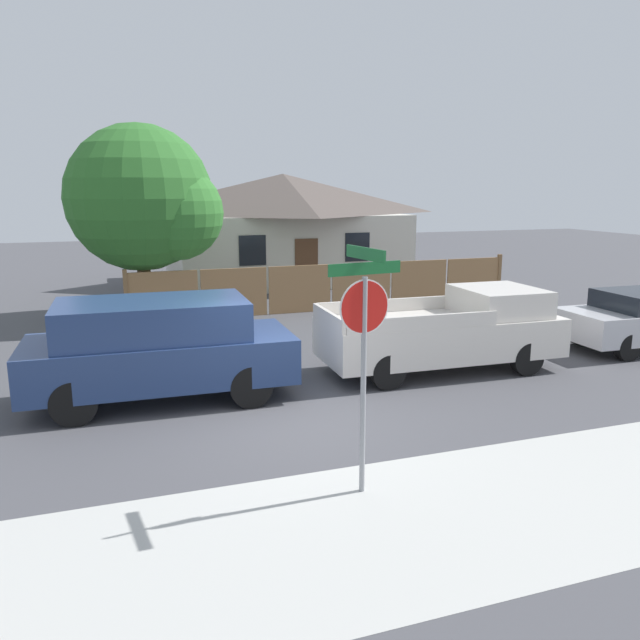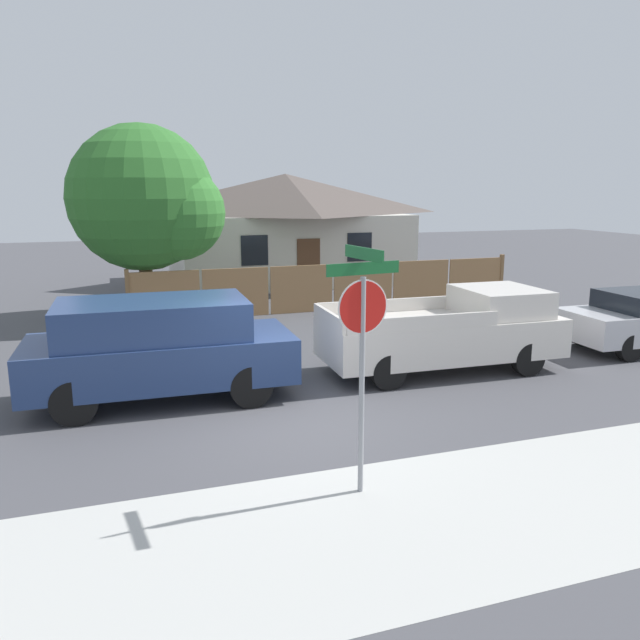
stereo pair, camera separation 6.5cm
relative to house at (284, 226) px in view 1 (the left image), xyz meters
name	(u,v)px [view 1 (the left image)]	position (x,y,z in m)	size (l,w,h in m)	color
ground_plane	(290,421)	(-4.43, -15.83, -2.30)	(80.00, 80.00, 0.00)	#47474C
sidewalk_strip	(378,528)	(-4.43, -19.43, -2.29)	(36.00, 3.20, 0.01)	#B2B2AD
wooden_fence	(331,287)	(-0.41, -6.93, -1.55)	(12.68, 0.12, 1.59)	#997047
house	(284,226)	(0.00, 0.00, 0.00)	(9.94, 6.68, 4.43)	beige
oak_tree	(147,201)	(-5.89, -6.06, 1.17)	(4.52, 4.31, 5.72)	brown
red_suv	(159,346)	(-6.38, -14.00, -1.28)	(4.84, 2.19, 1.88)	navy
orange_pickup	(448,331)	(-0.33, -14.01, -1.44)	(5.16, 2.15, 1.73)	silver
stop_sign	(364,330)	(-4.26, -18.54, -0.15)	(0.99, 0.89, 3.16)	gray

